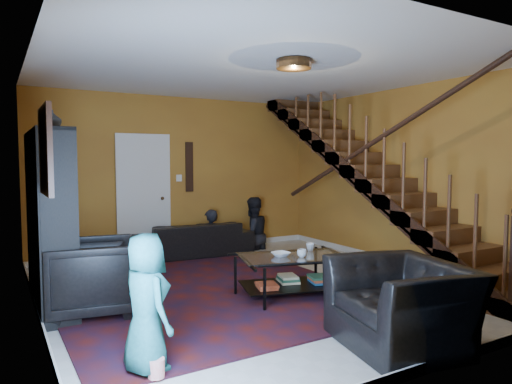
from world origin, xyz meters
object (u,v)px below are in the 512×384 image
Objects in this scene: armchair_right at (402,305)px; coffee_table at (293,272)px; armchair_left at (93,277)px; bookshelf at (50,222)px; sofa at (193,239)px.

armchair_right reaches higher than coffee_table.
armchair_left reaches higher than armchair_right.
bookshelf reaches higher than coffee_table.
bookshelf is at bearing -126.25° from armchair_right.
armchair_right reaches higher than sofa.
armchair_left is (-2.09, -2.28, 0.12)m from sofa.
coffee_table is (2.26, -0.52, -0.12)m from armchair_left.
sofa is (2.45, 1.70, -0.67)m from bookshelf.
armchair_right is (2.59, -2.85, -0.59)m from bookshelf.
armchair_right is 1.75m from coffee_table.
sofa is at bearing 34.79° from bookshelf.
sofa is 2.80m from coffee_table.
armchair_left is 2.33m from coffee_table.
bookshelf is at bearing 38.83° from sofa.
armchair_right is 0.79× the size of coffee_table.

